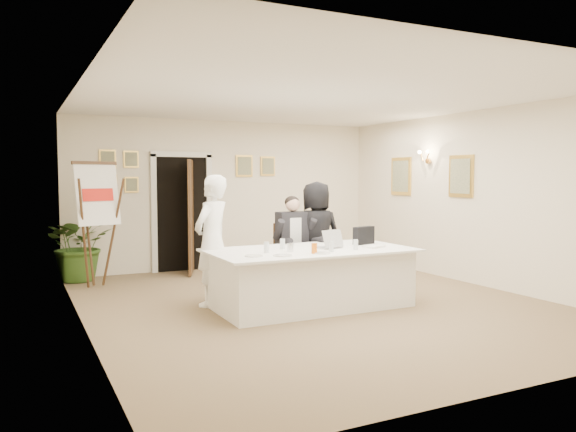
% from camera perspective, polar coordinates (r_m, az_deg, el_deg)
% --- Properties ---
extents(floor, '(7.00, 7.00, 0.00)m').
position_cam_1_polar(floor, '(7.84, 2.72, -8.82)').
color(floor, brown).
rests_on(floor, ground).
extents(ceiling, '(6.00, 7.00, 0.02)m').
position_cam_1_polar(ceiling, '(7.72, 2.79, 11.90)').
color(ceiling, white).
rests_on(ceiling, wall_back).
extents(wall_back, '(6.00, 0.10, 2.80)m').
position_cam_1_polar(wall_back, '(10.85, -6.21, 2.19)').
color(wall_back, '#F0E9CB').
rests_on(wall_back, floor).
extents(wall_front, '(6.00, 0.10, 2.80)m').
position_cam_1_polar(wall_front, '(4.89, 22.97, -0.29)').
color(wall_front, '#F0E9CB').
rests_on(wall_front, floor).
extents(wall_left, '(0.10, 7.00, 2.80)m').
position_cam_1_polar(wall_left, '(6.74, -20.20, 0.87)').
color(wall_left, '#F0E9CB').
rests_on(wall_left, floor).
extents(wall_right, '(0.10, 7.00, 2.80)m').
position_cam_1_polar(wall_right, '(9.47, 18.87, 1.74)').
color(wall_right, '#F0E9CB').
rests_on(wall_right, floor).
extents(doorway, '(1.14, 0.86, 2.20)m').
position_cam_1_polar(doorway, '(10.42, -10.43, 0.11)').
color(doorway, black).
rests_on(doorway, floor).
extents(pictures_back_wall, '(3.40, 0.06, 0.80)m').
position_cam_1_polar(pictures_back_wall, '(10.57, -10.27, 4.54)').
color(pictures_back_wall, '#E5B74E').
rests_on(pictures_back_wall, wall_back).
extents(pictures_right_wall, '(0.06, 2.20, 0.80)m').
position_cam_1_polar(pictures_right_wall, '(10.33, 14.08, 3.94)').
color(pictures_right_wall, '#E5B74E').
rests_on(pictures_right_wall, wall_right).
extents(wall_sconce, '(0.20, 0.30, 0.24)m').
position_cam_1_polar(wall_sconce, '(10.29, 13.81, 5.90)').
color(wall_sconce, '#C98E40').
rests_on(wall_sconce, wall_right).
extents(conference_table, '(2.71, 1.45, 0.78)m').
position_cam_1_polar(conference_table, '(7.57, 2.26, -6.25)').
color(conference_table, white).
rests_on(conference_table, floor).
extents(seated_man, '(0.66, 0.70, 1.47)m').
position_cam_1_polar(seated_man, '(8.53, 0.57, -2.76)').
color(seated_man, black).
rests_on(seated_man, floor).
extents(flip_chart, '(0.70, 0.52, 1.94)m').
position_cam_1_polar(flip_chart, '(9.25, -19.00, -1.46)').
color(flip_chart, '#3B2A12').
rests_on(flip_chart, floor).
extents(standing_man, '(0.77, 0.73, 1.77)m').
position_cam_1_polar(standing_man, '(7.63, -7.73, -2.48)').
color(standing_man, white).
rests_on(standing_man, floor).
extents(standing_woman, '(0.88, 0.64, 1.67)m').
position_cam_1_polar(standing_woman, '(8.73, 2.87, -1.95)').
color(standing_woman, black).
rests_on(standing_woman, floor).
extents(potted_palm, '(1.34, 1.23, 1.25)m').
position_cam_1_polar(potted_palm, '(10.00, -20.39, -2.63)').
color(potted_palm, '#30531B').
rests_on(potted_palm, floor).
extents(laptop, '(0.41, 0.43, 0.28)m').
position_cam_1_polar(laptop, '(7.64, 4.11, -2.21)').
color(laptop, '#B7BABC').
rests_on(laptop, conference_table).
extents(laptop_bag, '(0.37, 0.19, 0.25)m').
position_cam_1_polar(laptop_bag, '(8.10, 7.70, -1.97)').
color(laptop_bag, black).
rests_on(laptop_bag, conference_table).
extents(paper_stack, '(0.31, 0.25, 0.03)m').
position_cam_1_polar(paper_stack, '(7.75, 8.73, -3.09)').
color(paper_stack, white).
rests_on(paper_stack, conference_table).
extents(plate_left, '(0.24, 0.24, 0.01)m').
position_cam_1_polar(plate_left, '(6.82, -3.50, -4.06)').
color(plate_left, white).
rests_on(plate_left, conference_table).
extents(plate_mid, '(0.25, 0.25, 0.01)m').
position_cam_1_polar(plate_mid, '(6.85, -0.54, -4.03)').
color(plate_mid, white).
rests_on(plate_mid, conference_table).
extents(plate_near, '(0.21, 0.21, 0.01)m').
position_cam_1_polar(plate_near, '(7.08, 3.50, -3.77)').
color(plate_near, white).
rests_on(plate_near, conference_table).
extents(glass_a, '(0.08, 0.08, 0.14)m').
position_cam_1_polar(glass_a, '(7.13, -2.20, -3.20)').
color(glass_a, silver).
rests_on(glass_a, conference_table).
extents(glass_b, '(0.08, 0.08, 0.14)m').
position_cam_1_polar(glass_b, '(7.23, 4.43, -3.11)').
color(glass_b, silver).
rests_on(glass_b, conference_table).
extents(glass_c, '(0.08, 0.08, 0.14)m').
position_cam_1_polar(glass_c, '(7.46, 6.89, -2.91)').
color(glass_c, silver).
rests_on(glass_c, conference_table).
extents(glass_d, '(0.07, 0.07, 0.14)m').
position_cam_1_polar(glass_d, '(7.50, -0.56, -2.84)').
color(glass_d, silver).
rests_on(glass_d, conference_table).
extents(oj_glass, '(0.08, 0.08, 0.13)m').
position_cam_1_polar(oj_glass, '(7.07, 2.69, -3.31)').
color(oj_glass, orange).
rests_on(oj_glass, conference_table).
extents(steel_jug, '(0.10, 0.10, 0.11)m').
position_cam_1_polar(steel_jug, '(7.24, 0.23, -3.21)').
color(steel_jug, silver).
rests_on(steel_jug, conference_table).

